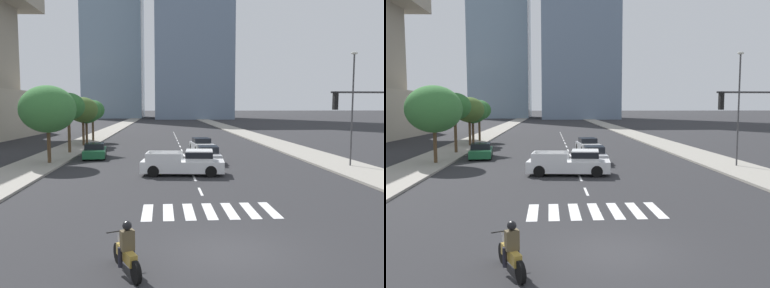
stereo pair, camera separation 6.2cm
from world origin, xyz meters
TOP-DOWN VIEW (x-y plane):
  - ground_plane at (0.00, 0.00)m, footprint 800.00×800.00m
  - sidewalk_east at (11.72, 30.00)m, footprint 4.00×260.00m
  - sidewalk_west at (-11.72, 30.00)m, footprint 4.00×260.00m
  - crosswalk_near at (0.00, 4.89)m, footprint 5.85×2.77m
  - lane_divider_center at (0.00, 32.89)m, footprint 0.14×50.00m
  - motorcycle_lead at (-3.04, -1.33)m, footprint 1.09×2.02m
  - pickup_truck at (-0.40, 14.12)m, footprint 5.66×2.52m
  - sedan_silver_0 at (2.00, 28.11)m, footprint 2.27×4.73m
  - sedan_green_1 at (-7.98, 23.32)m, footprint 2.29×4.51m
  - sedan_silver_2 at (1.68, 19.62)m, footprint 1.92×4.29m
  - traffic_signal_near at (9.22, 7.89)m, footprint 4.50×0.28m
  - street_lamp_east at (12.02, 16.39)m, footprint 0.50×0.24m
  - street_tree_nearest at (-10.92, 19.72)m, footprint 4.34×4.34m
  - street_tree_second at (-10.92, 26.63)m, footprint 3.07×3.07m
  - street_tree_third at (-10.92, 33.49)m, footprint 3.34×3.34m
  - street_tree_fourth at (-10.92, 35.43)m, footprint 3.42×3.42m
  - street_tree_fifth at (-10.92, 39.75)m, footprint 3.04×3.04m
  - office_tower_left_skyline at (-20.57, 149.98)m, footprint 22.23×27.47m

SIDE VIEW (x-z plane):
  - ground_plane at x=0.00m, z-range 0.00..0.00m
  - lane_divider_center at x=0.00m, z-range 0.00..0.01m
  - crosswalk_near at x=0.00m, z-range 0.00..0.01m
  - sidewalk_east at x=11.72m, z-range 0.00..0.15m
  - sidewalk_west at x=-11.72m, z-range 0.00..0.15m
  - motorcycle_lead at x=-3.04m, z-range -0.16..1.33m
  - sedan_green_1 at x=-7.98m, z-range -0.05..1.28m
  - sedan_silver_2 at x=1.68m, z-range -0.06..1.29m
  - sedan_silver_0 at x=2.00m, z-range -0.05..1.28m
  - pickup_truck at x=-0.40m, z-range -0.02..1.65m
  - traffic_signal_near at x=9.22m, z-range 1.19..6.73m
  - street_tree_fourth at x=-10.92m, z-range 1.34..6.66m
  - street_tree_fifth at x=-10.92m, z-range 1.45..6.68m
  - street_tree_third at x=-10.92m, z-range 1.44..6.88m
  - street_tree_nearest at x=-10.92m, z-range 1.32..7.37m
  - street_tree_second at x=-10.92m, z-range 1.67..7.39m
  - street_lamp_east at x=12.02m, z-range 0.76..9.14m
  - office_tower_left_skyline at x=-20.57m, z-range -5.58..92.15m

